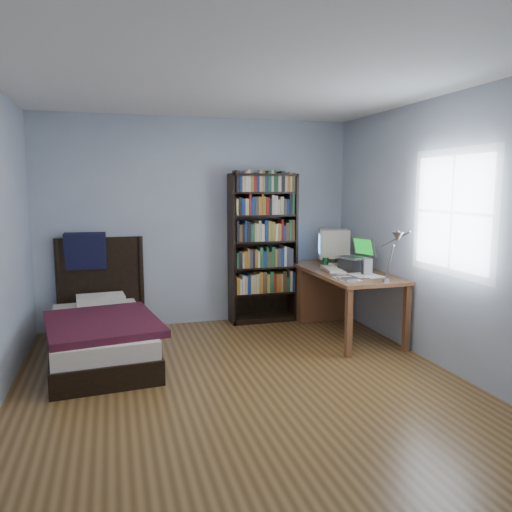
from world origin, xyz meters
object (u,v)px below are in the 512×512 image
desk_lamp (396,242)px  bed (100,330)px  laptop (353,261)px  desk (326,289)px  keyboard (333,270)px  crt_monitor (333,244)px  speaker (367,267)px  bookshelf (263,248)px  soda_can (325,263)px

desk_lamp → bed: bearing=158.6°
laptop → desk: bearing=98.8°
laptop → keyboard: laptop is taller
desk_lamp → crt_monitor: bearing=86.1°
speaker → bookshelf: bookshelf is taller
keyboard → speaker: size_ratio=2.58×
laptop → desk_lamp: size_ratio=0.72×
desk → bookshelf: 0.93m
keyboard → soda_can: size_ratio=3.90×
crt_monitor → bookshelf: 0.87m
soda_can → bookshelf: size_ratio=0.07×
crt_monitor → bed: bed is taller
speaker → bed: bearing=-179.0°
keyboard → speaker: (0.23, -0.36, 0.08)m
speaker → soda_can: speaker is taller
desk → laptop: bearing=-81.2°
crt_monitor → soda_can: crt_monitor is taller
bookshelf → crt_monitor: bearing=-16.0°
keyboard → bookshelf: size_ratio=0.26×
desk → bookshelf: size_ratio=0.93×
crt_monitor → laptop: 0.58m
crt_monitor → soda_can: (-0.22, -0.28, -0.18)m
desk → bookshelf: bearing=160.8°
crt_monitor → desk_lamp: 1.62m
speaker → bookshelf: bearing=134.3°
desk → crt_monitor: crt_monitor is taller
desk → desk_lamp: size_ratio=3.11×
keyboard → soda_can: soda_can is taller
soda_can → bed: bearing=-173.8°
bed → speaker: bearing=-6.6°
crt_monitor → bed: 2.91m
bookshelf → bed: 2.20m
speaker → bed: size_ratio=0.09×
desk → keyboard: bearing=-105.7°
speaker → laptop: bearing=98.2°
desk → bed: bearing=-168.7°
desk → bed: size_ratio=0.84×
crt_monitor → desk: bearing=-167.4°
desk_lamp → keyboard: 1.17m
desk_lamp → soda_can: (-0.11, 1.32, -0.38)m
desk → bookshelf: bookshelf is taller
desk_lamp → speaker: size_ratio=2.99×
desk → crt_monitor: bearing=12.6°
crt_monitor → bed: (-2.77, -0.55, -0.71)m
laptop → crt_monitor: bearing=89.5°
keyboard → bookshelf: bearing=139.1°
bed → soda_can: bearing=6.2°
speaker → soda_can: bearing=117.3°
keyboard → soda_can: bearing=97.4°
desk → laptop: size_ratio=4.29×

